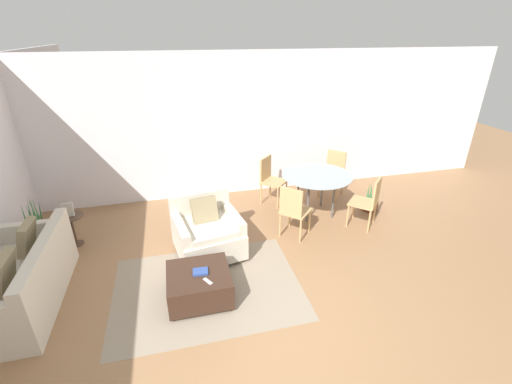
{
  "coord_description": "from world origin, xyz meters",
  "views": [
    {
      "loc": [
        -0.87,
        -2.6,
        3.06
      ],
      "look_at": [
        0.3,
        2.13,
        0.75
      ],
      "focal_mm": 24.0,
      "sensor_mm": 36.0,
      "label": 1
    }
  ],
  "objects_px": {
    "potted_plant_small": "(370,203)",
    "couch": "(21,283)",
    "picture_frame": "(68,210)",
    "armchair": "(207,232)",
    "dining_table": "(317,179)",
    "potted_plant": "(40,237)",
    "side_table": "(72,225)",
    "dining_chair_near_right": "(369,199)",
    "ottoman": "(199,284)",
    "dining_chair_near_left": "(293,209)",
    "book_stack": "(200,272)",
    "dining_chair_far_left": "(270,177)",
    "tv_remote_primary": "(208,281)",
    "dining_chair_far_right": "(334,171)"
  },
  "relations": [
    {
      "from": "armchair",
      "to": "tv_remote_primary",
      "type": "xyz_separation_m",
      "value": [
        -0.12,
        -1.14,
        0.04
      ]
    },
    {
      "from": "side_table",
      "to": "picture_frame",
      "type": "relative_size",
      "value": 2.38
    },
    {
      "from": "armchair",
      "to": "potted_plant",
      "type": "xyz_separation_m",
      "value": [
        -2.48,
        0.75,
        -0.16
      ]
    },
    {
      "from": "couch",
      "to": "side_table",
      "type": "distance_m",
      "value": 1.28
    },
    {
      "from": "couch",
      "to": "dining_chair_near_left",
      "type": "height_order",
      "value": "couch"
    },
    {
      "from": "tv_remote_primary",
      "to": "ottoman",
      "type": "bearing_deg",
      "value": 117.02
    },
    {
      "from": "couch",
      "to": "dining_table",
      "type": "relative_size",
      "value": 1.45
    },
    {
      "from": "dining_table",
      "to": "book_stack",
      "type": "bearing_deg",
      "value": -142.36
    },
    {
      "from": "tv_remote_primary",
      "to": "side_table",
      "type": "relative_size",
      "value": 0.28
    },
    {
      "from": "potted_plant_small",
      "to": "couch",
      "type": "bearing_deg",
      "value": -167.91
    },
    {
      "from": "picture_frame",
      "to": "dining_chair_far_right",
      "type": "distance_m",
      "value": 4.75
    },
    {
      "from": "picture_frame",
      "to": "dining_chair_near_right",
      "type": "xyz_separation_m",
      "value": [
        4.7,
        -0.61,
        -0.1
      ]
    },
    {
      "from": "dining_table",
      "to": "dining_chair_far_left",
      "type": "height_order",
      "value": "dining_chair_far_left"
    },
    {
      "from": "dining_chair_near_left",
      "to": "potted_plant_small",
      "type": "distance_m",
      "value": 1.85
    },
    {
      "from": "potted_plant_small",
      "to": "dining_chair_near_right",
      "type": "bearing_deg",
      "value": -126.63
    },
    {
      "from": "dining_chair_far_left",
      "to": "couch",
      "type": "bearing_deg",
      "value": -152.19
    },
    {
      "from": "book_stack",
      "to": "potted_plant",
      "type": "xyz_separation_m",
      "value": [
        -2.29,
        1.7,
        -0.21
      ]
    },
    {
      "from": "picture_frame",
      "to": "potted_plant_small",
      "type": "bearing_deg",
      "value": -0.79
    },
    {
      "from": "side_table",
      "to": "couch",
      "type": "bearing_deg",
      "value": -104.67
    },
    {
      "from": "book_stack",
      "to": "dining_chair_far_right",
      "type": "bearing_deg",
      "value": 39.48
    },
    {
      "from": "book_stack",
      "to": "tv_remote_primary",
      "type": "height_order",
      "value": "book_stack"
    },
    {
      "from": "armchair",
      "to": "dining_chair_near_right",
      "type": "xyz_separation_m",
      "value": [
        2.71,
        0.11,
        0.17
      ]
    },
    {
      "from": "couch",
      "to": "dining_chair_near_left",
      "type": "relative_size",
      "value": 1.99
    },
    {
      "from": "armchair",
      "to": "ottoman",
      "type": "distance_m",
      "value": 0.99
    },
    {
      "from": "dining_chair_near_right",
      "to": "dining_chair_far_right",
      "type": "distance_m",
      "value": 1.33
    },
    {
      "from": "side_table",
      "to": "dining_chair_near_left",
      "type": "bearing_deg",
      "value": -10.23
    },
    {
      "from": "armchair",
      "to": "picture_frame",
      "type": "relative_size",
      "value": 4.92
    },
    {
      "from": "tv_remote_primary",
      "to": "picture_frame",
      "type": "bearing_deg",
      "value": 135.24
    },
    {
      "from": "ottoman",
      "to": "dining_chair_near_left",
      "type": "bearing_deg",
      "value": 33.47
    },
    {
      "from": "armchair",
      "to": "dining_chair_near_right",
      "type": "relative_size",
      "value": 1.17
    },
    {
      "from": "book_stack",
      "to": "dining_table",
      "type": "height_order",
      "value": "dining_table"
    },
    {
      "from": "picture_frame",
      "to": "dining_chair_near_right",
      "type": "relative_size",
      "value": 0.24
    },
    {
      "from": "picture_frame",
      "to": "side_table",
      "type": "bearing_deg",
      "value": 90.0
    },
    {
      "from": "tv_remote_primary",
      "to": "potted_plant_small",
      "type": "height_order",
      "value": "potted_plant_small"
    },
    {
      "from": "tv_remote_primary",
      "to": "dining_chair_far_right",
      "type": "height_order",
      "value": "dining_chair_far_right"
    },
    {
      "from": "picture_frame",
      "to": "dining_chair_near_right",
      "type": "height_order",
      "value": "dining_chair_near_right"
    },
    {
      "from": "book_stack",
      "to": "dining_table",
      "type": "xyz_separation_m",
      "value": [
        2.23,
        1.72,
        0.29
      ]
    },
    {
      "from": "potted_plant_small",
      "to": "dining_chair_near_left",
      "type": "bearing_deg",
      "value": -162.68
    },
    {
      "from": "book_stack",
      "to": "dining_chair_far_right",
      "type": "height_order",
      "value": "dining_chair_far_right"
    },
    {
      "from": "side_table",
      "to": "dining_chair_far_right",
      "type": "xyz_separation_m",
      "value": [
        4.7,
        0.72,
        0.16
      ]
    },
    {
      "from": "couch",
      "to": "side_table",
      "type": "relative_size",
      "value": 3.49
    },
    {
      "from": "book_stack",
      "to": "potted_plant",
      "type": "relative_size",
      "value": 0.2
    },
    {
      "from": "armchair",
      "to": "dining_chair_far_left",
      "type": "xyz_separation_m",
      "value": [
        1.38,
        1.43,
        0.17
      ]
    },
    {
      "from": "book_stack",
      "to": "dining_chair_far_left",
      "type": "xyz_separation_m",
      "value": [
        1.57,
        2.39,
        0.12
      ]
    },
    {
      "from": "armchair",
      "to": "dining_table",
      "type": "bearing_deg",
      "value": 20.66
    },
    {
      "from": "potted_plant",
      "to": "armchair",
      "type": "bearing_deg",
      "value": -16.72
    },
    {
      "from": "ottoman",
      "to": "dining_chair_near_right",
      "type": "relative_size",
      "value": 0.85
    },
    {
      "from": "potted_plant",
      "to": "dining_chair_far_right",
      "type": "relative_size",
      "value": 1.05
    },
    {
      "from": "potted_plant",
      "to": "potted_plant_small",
      "type": "height_order",
      "value": "potted_plant"
    },
    {
      "from": "couch",
      "to": "armchair",
      "type": "height_order",
      "value": "couch"
    }
  ]
}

